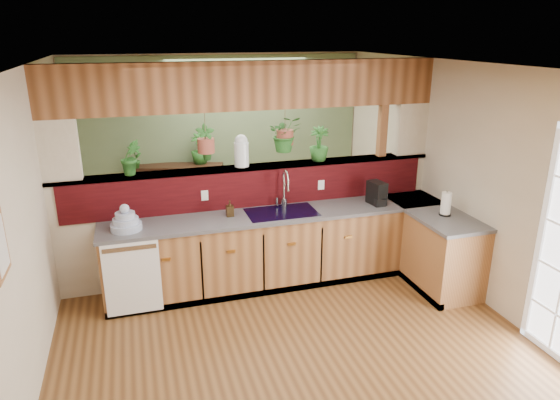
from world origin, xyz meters
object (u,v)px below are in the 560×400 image
object	(u,v)px
glass_jar	(241,151)
dish_stack	(126,222)
paper_towel	(446,204)
faucet	(285,187)
coffee_maker	(377,194)
shelving_console	(178,195)
soap_dispenser	(230,208)

from	to	relation	value
glass_jar	dish_stack	bearing A→B (deg)	-163.00
paper_towel	glass_jar	bearing A→B (deg)	154.89
faucet	coffee_maker	world-z (taller)	faucet
paper_towel	shelving_console	distance (m)	4.06
paper_towel	glass_jar	world-z (taller)	glass_jar
soap_dispenser	paper_towel	bearing A→B (deg)	-16.02
soap_dispenser	glass_jar	world-z (taller)	glass_jar
dish_stack	glass_jar	distance (m)	1.55
soap_dispenser	shelving_console	size ratio (longest dim) A/B	0.13
coffee_maker	shelving_console	world-z (taller)	coffee_maker
paper_towel	coffee_maker	bearing A→B (deg)	135.03
faucet	paper_towel	distance (m)	1.87
coffee_maker	paper_towel	distance (m)	0.82
dish_stack	glass_jar	size ratio (longest dim) A/B	0.87
coffee_maker	glass_jar	world-z (taller)	glass_jar
coffee_maker	paper_towel	bearing A→B (deg)	-54.96
shelving_console	soap_dispenser	bearing A→B (deg)	-64.04
soap_dispenser	glass_jar	size ratio (longest dim) A/B	0.49
soap_dispenser	coffee_maker	size ratio (longest dim) A/B	0.66
shelving_console	glass_jar	bearing A→B (deg)	-56.06
faucet	glass_jar	xyz separation A→B (m)	(-0.47, 0.22, 0.43)
paper_towel	shelving_console	size ratio (longest dim) A/B	0.21
faucet	soap_dispenser	world-z (taller)	faucet
faucet	shelving_console	size ratio (longest dim) A/B	0.33
soap_dispenser	coffee_maker	distance (m)	1.81
shelving_console	coffee_maker	bearing A→B (deg)	-30.81
dish_stack	coffee_maker	distance (m)	2.95
coffee_maker	shelving_console	xyz separation A→B (m)	(-2.20, 2.33, -0.53)
faucet	shelving_console	distance (m)	2.47
faucet	glass_jar	distance (m)	0.67
paper_towel	glass_jar	distance (m)	2.44
paper_towel	shelving_console	xyz separation A→B (m)	(-2.77, 2.91, -0.53)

